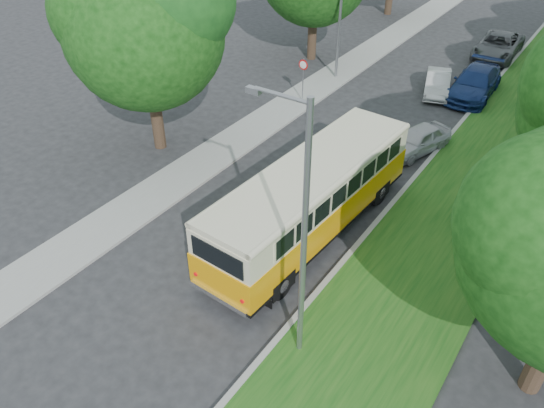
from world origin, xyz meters
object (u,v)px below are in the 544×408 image
Objects in this scene: lamppost_far at (339,8)px; vintage_bus at (311,200)px; car_white at (438,83)px; car_blue at (475,83)px; car_silver at (418,140)px; car_grey at (498,46)px; lamppost_near at (301,233)px.

vintage_bus is at bearing -64.71° from lamppost_far.
car_blue is (1.82, 0.82, 0.15)m from car_white.
car_grey reaches higher than car_silver.
car_silver is 0.98× the size of car_white.
car_silver is at bearing 86.18° from vintage_bus.
car_blue is at bearing 6.84° from car_white.
lamppost_far is 12.00m from car_grey.
lamppost_near is at bearing -87.91° from car_grey.
lamppost_far is at bearing 118.58° from vintage_bus.
vintage_bus reaches higher than car_silver.
lamppost_far is 0.74× the size of vintage_bus.
car_white is 2.00m from car_blue.
car_blue is at bearing 105.95° from car_silver.
lamppost_far reaches higher than car_grey.
vintage_bus is 14.95m from car_white.
lamppost_near reaches higher than car_blue.
car_silver is at bearing 96.49° from lamppost_near.
lamppost_far is 1.42× the size of car_blue.
car_silver is (1.00, 8.02, -0.88)m from vintage_bus.
car_white is (-3.02, 19.78, -3.76)m from lamppost_near.
vintage_bus is at bearing -79.23° from car_silver.
car_blue is (7.70, 2.10, -3.35)m from lamppost_far.
vintage_bus reaches higher than car_blue.
lamppost_far is 8.66m from car_blue.
vintage_bus reaches higher than car_white.
lamppost_near is 6.17m from vintage_bus.
car_silver reaches higher than car_white.
lamppost_far reaches higher than vintage_bus.
vintage_bus is 22.72m from car_grey.
car_silver is 7.71m from car_blue.
car_silver is (-1.47, 12.90, -3.75)m from lamppost_near.
lamppost_near reaches higher than car_white.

